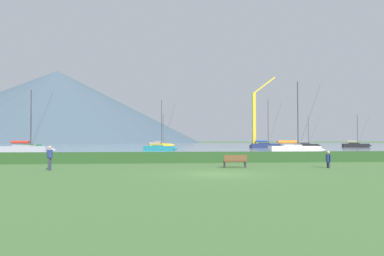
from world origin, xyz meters
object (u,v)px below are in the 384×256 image
object	(u,v)px
sailboat_slip_3	(162,145)
sailboat_slip_8	(27,149)
sailboat_slip_9	(307,145)
sailboat_slip_2	(30,146)
person_seated_viewer	(328,159)
sailboat_slip_1	(356,145)
dock_crane	(255,123)
park_bench_near_path	(235,161)
person_standing_walker	(50,156)
sailboat_slip_6	(266,145)
sailboat_slip_5	(295,149)
sailboat_slip_7	(159,148)

from	to	relation	value
sailboat_slip_3	sailboat_slip_8	distance (m)	57.17
sailboat_slip_8	sailboat_slip_9	world-z (taller)	sailboat_slip_8
sailboat_slip_2	person_seated_viewer	xyz separation A→B (m)	(45.03, -71.76, 0.12)
sailboat_slip_9	person_seated_viewer	xyz separation A→B (m)	(-30.47, -72.77, 0.09)
sailboat_slip_1	dock_crane	world-z (taller)	dock_crane
sailboat_slip_1	park_bench_near_path	size ratio (longest dim) A/B	5.35
sailboat_slip_3	person_seated_viewer	xyz separation A→B (m)	(10.59, -83.76, 0.06)
sailboat_slip_8	dock_crane	world-z (taller)	dock_crane
dock_crane	sailboat_slip_2	bearing A→B (deg)	174.52
sailboat_slip_2	person_standing_walker	bearing A→B (deg)	-57.52
sailboat_slip_6	person_standing_walker	size ratio (longest dim) A/B	7.59
sailboat_slip_5	person_seated_viewer	size ratio (longest dim) A/B	8.71
sailboat_slip_9	dock_crane	world-z (taller)	dock_crane
sailboat_slip_6	person_seated_viewer	bearing A→B (deg)	-93.97
person_seated_viewer	person_standing_walker	xyz separation A→B (m)	(-19.65, -0.00, 0.29)
sailboat_slip_5	sailboat_slip_9	world-z (taller)	sailboat_slip_5
sailboat_slip_5	sailboat_slip_9	distance (m)	50.92
sailboat_slip_3	sailboat_slip_2	bearing A→B (deg)	-150.63
sailboat_slip_6	sailboat_slip_9	size ratio (longest dim) A/B	1.44
sailboat_slip_3	dock_crane	distance (m)	30.34
dock_crane	sailboat_slip_1	bearing A→B (deg)	8.77
person_seated_viewer	sailboat_slip_3	bearing A→B (deg)	90.16
sailboat_slip_6	person_seated_viewer	size ratio (longest dim) A/B	10.02
dock_crane	person_seated_viewer	bearing A→B (deg)	-101.47
sailboat_slip_2	sailboat_slip_7	distance (m)	43.33
sailboat_slip_2	sailboat_slip_9	distance (m)	75.51
sailboat_slip_5	person_standing_walker	size ratio (longest dim) A/B	6.60
sailboat_slip_9	park_bench_near_path	distance (m)	80.89
sailboat_slip_1	person_standing_walker	distance (m)	95.34
sailboat_slip_1	person_seated_viewer	xyz separation A→B (m)	(-44.11, -70.88, 0.04)
sailboat_slip_7	dock_crane	world-z (taller)	dock_crane
sailboat_slip_5	sailboat_slip_6	world-z (taller)	sailboat_slip_6
sailboat_slip_8	park_bench_near_path	size ratio (longest dim) A/B	5.52
sailboat_slip_6	park_bench_near_path	world-z (taller)	sailboat_slip_6
sailboat_slip_2	park_bench_near_path	distance (m)	80.52
sailboat_slip_1	sailboat_slip_6	bearing A→B (deg)	-152.25
sailboat_slip_2	person_seated_viewer	size ratio (longest dim) A/B	7.11
sailboat_slip_5	sailboat_slip_8	distance (m)	40.07
sailboat_slip_8	person_seated_viewer	xyz separation A→B (m)	(31.55, -30.57, -0.00)
sailboat_slip_5	park_bench_near_path	xyz separation A→B (m)	(-15.07, -25.97, -0.17)
sailboat_slip_1	sailboat_slip_3	world-z (taller)	sailboat_slip_3
person_standing_walker	dock_crane	bearing A→B (deg)	75.33
sailboat_slip_1	sailboat_slip_5	bearing A→B (deg)	-113.47
sailboat_slip_9	person_standing_walker	distance (m)	88.37
sailboat_slip_2	sailboat_slip_9	size ratio (longest dim) A/B	1.02
sailboat_slip_1	dock_crane	bearing A→B (deg)	-155.58
sailboat_slip_9	dock_crane	xyz separation A→B (m)	(-17.05, -6.62, 5.85)
sailboat_slip_1	sailboat_slip_6	size ratio (longest dim) A/B	0.74
sailboat_slip_5	dock_crane	world-z (taller)	dock_crane
sailboat_slip_6	person_standing_walker	world-z (taller)	sailboat_slip_6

